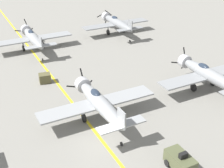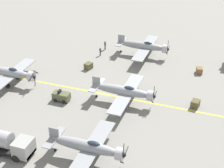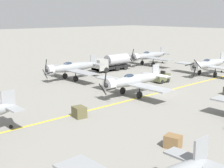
{
  "view_description": "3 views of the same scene",
  "coord_description": "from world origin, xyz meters",
  "px_view_note": "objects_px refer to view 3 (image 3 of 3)",
  "views": [
    {
      "loc": [
        -9.57,
        -19.42,
        17.71
      ],
      "look_at": [
        4.02,
        6.75,
        2.12
      ],
      "focal_mm": 50.0,
      "sensor_mm": 36.0,
      "label": 1
    },
    {
      "loc": [
        46.96,
        18.7,
        30.96
      ],
      "look_at": [
        0.32,
        1.83,
        2.31
      ],
      "focal_mm": 60.0,
      "sensor_mm": 36.0,
      "label": 2
    },
    {
      "loc": [
        -26.03,
        32.41,
        10.26
      ],
      "look_at": [
        -0.93,
        9.72,
        2.75
      ],
      "focal_mm": 50.0,
      "sensor_mm": 36.0,
      "label": 3
    }
  ],
  "objects_px": {
    "airplane_near_center": "(209,64)",
    "tow_tractor": "(162,77)",
    "airplane_mid_center": "(133,81)",
    "airplane_mid_right": "(72,67)",
    "supply_crate_by_tanker": "(173,142)",
    "fuel_tanker": "(112,63)",
    "supply_crate_mid_lane": "(79,112)",
    "airplane_near_right": "(149,56)"
  },
  "relations": [
    {
      "from": "tow_tractor",
      "to": "supply_crate_by_tanker",
      "type": "xyz_separation_m",
      "value": [
        -16.15,
        18.55,
        -0.28
      ]
    },
    {
      "from": "supply_crate_by_tanker",
      "to": "supply_crate_mid_lane",
      "type": "xyz_separation_m",
      "value": [
        11.0,
        1.04,
        0.06
      ]
    },
    {
      "from": "airplane_mid_right",
      "to": "tow_tractor",
      "type": "relative_size",
      "value": 4.62
    },
    {
      "from": "airplane_mid_right",
      "to": "airplane_near_right",
      "type": "xyz_separation_m",
      "value": [
        1.4,
        -20.26,
        0.0
      ]
    },
    {
      "from": "supply_crate_by_tanker",
      "to": "airplane_near_center",
      "type": "bearing_deg",
      "value": -63.69
    },
    {
      "from": "airplane_mid_center",
      "to": "tow_tractor",
      "type": "xyz_separation_m",
      "value": [
        2.72,
        -9.25,
        -1.22
      ]
    },
    {
      "from": "tow_tractor",
      "to": "airplane_near_center",
      "type": "bearing_deg",
      "value": -100.52
    },
    {
      "from": "airplane_mid_right",
      "to": "fuel_tanker",
      "type": "distance_m",
      "value": 10.8
    },
    {
      "from": "airplane_mid_center",
      "to": "fuel_tanker",
      "type": "height_order",
      "value": "airplane_mid_center"
    },
    {
      "from": "airplane_near_right",
      "to": "fuel_tanker",
      "type": "xyz_separation_m",
      "value": [
        0.76,
        9.68,
        -0.5
      ]
    },
    {
      "from": "airplane_near_center",
      "to": "airplane_near_right",
      "type": "xyz_separation_m",
      "value": [
        14.33,
        -0.82,
        -0.0
      ]
    },
    {
      "from": "supply_crate_mid_lane",
      "to": "airplane_mid_right",
      "type": "bearing_deg",
      "value": -32.78
    },
    {
      "from": "supply_crate_by_tanker",
      "to": "airplane_near_right",
      "type": "bearing_deg",
      "value": -46.04
    },
    {
      "from": "fuel_tanker",
      "to": "supply_crate_mid_lane",
      "type": "height_order",
      "value": "fuel_tanker"
    },
    {
      "from": "airplane_mid_right",
      "to": "tow_tractor",
      "type": "xyz_separation_m",
      "value": [
        -11.03,
        -9.17,
        -1.22
      ]
    },
    {
      "from": "airplane_near_center",
      "to": "tow_tractor",
      "type": "xyz_separation_m",
      "value": [
        1.91,
        10.26,
        -1.22
      ]
    },
    {
      "from": "airplane_mid_right",
      "to": "airplane_mid_center",
      "type": "bearing_deg",
      "value": 167.01
    },
    {
      "from": "airplane_near_center",
      "to": "airplane_near_right",
      "type": "distance_m",
      "value": 14.35
    },
    {
      "from": "airplane_near_center",
      "to": "supply_crate_by_tanker",
      "type": "relative_size",
      "value": 9.78
    },
    {
      "from": "supply_crate_by_tanker",
      "to": "supply_crate_mid_lane",
      "type": "bearing_deg",
      "value": 5.4
    },
    {
      "from": "airplane_near_center",
      "to": "airplane_mid_right",
      "type": "bearing_deg",
      "value": 52.86
    },
    {
      "from": "supply_crate_by_tanker",
      "to": "airplane_mid_right",
      "type": "bearing_deg",
      "value": -19.04
    },
    {
      "from": "airplane_mid_center",
      "to": "supply_crate_mid_lane",
      "type": "bearing_deg",
      "value": 94.86
    },
    {
      "from": "airplane_near_center",
      "to": "supply_crate_by_tanker",
      "type": "distance_m",
      "value": 32.18
    },
    {
      "from": "airplane_near_right",
      "to": "airplane_mid_right",
      "type": "bearing_deg",
      "value": 99.09
    },
    {
      "from": "airplane_near_right",
      "to": "supply_crate_mid_lane",
      "type": "height_order",
      "value": "airplane_near_right"
    },
    {
      "from": "airplane_near_right",
      "to": "tow_tractor",
      "type": "xyz_separation_m",
      "value": [
        -12.43,
        11.09,
        -1.22
      ]
    },
    {
      "from": "airplane_near_right",
      "to": "supply_crate_mid_lane",
      "type": "distance_m",
      "value": 35.39
    },
    {
      "from": "tow_tractor",
      "to": "supply_crate_by_tanker",
      "type": "bearing_deg",
      "value": 131.05
    },
    {
      "from": "airplane_near_center",
      "to": "supply_crate_mid_lane",
      "type": "xyz_separation_m",
      "value": [
        -3.25,
        29.85,
        -1.45
      ]
    },
    {
      "from": "airplane_mid_right",
      "to": "tow_tractor",
      "type": "distance_m",
      "value": 14.39
    },
    {
      "from": "airplane_mid_right",
      "to": "supply_crate_mid_lane",
      "type": "distance_m",
      "value": 19.3
    },
    {
      "from": "airplane_mid_center",
      "to": "supply_crate_mid_lane",
      "type": "relative_size",
      "value": 8.82
    },
    {
      "from": "supply_crate_mid_lane",
      "to": "airplane_mid_center",
      "type": "bearing_deg",
      "value": -76.73
    },
    {
      "from": "airplane_near_center",
      "to": "tow_tractor",
      "type": "relative_size",
      "value": 4.62
    },
    {
      "from": "supply_crate_mid_lane",
      "to": "fuel_tanker",
      "type": "bearing_deg",
      "value": -48.87
    },
    {
      "from": "airplane_mid_center",
      "to": "tow_tractor",
      "type": "distance_m",
      "value": 9.72
    },
    {
      "from": "tow_tractor",
      "to": "supply_crate_mid_lane",
      "type": "xyz_separation_m",
      "value": [
        -5.15,
        19.59,
        -0.22
      ]
    },
    {
      "from": "supply_crate_by_tanker",
      "to": "tow_tractor",
      "type": "bearing_deg",
      "value": -48.95
    },
    {
      "from": "supply_crate_mid_lane",
      "to": "airplane_near_center",
      "type": "bearing_deg",
      "value": -83.79
    },
    {
      "from": "airplane_mid_right",
      "to": "airplane_near_center",
      "type": "bearing_deg",
      "value": -136.3
    },
    {
      "from": "airplane_mid_center",
      "to": "tow_tractor",
      "type": "bearing_deg",
      "value": -82.06
    }
  ]
}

